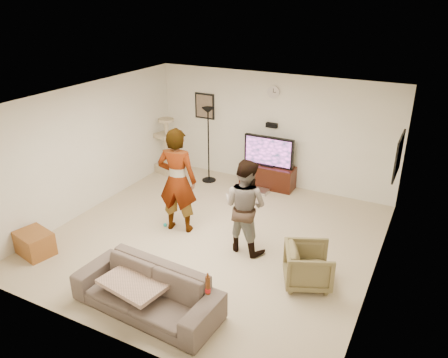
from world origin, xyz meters
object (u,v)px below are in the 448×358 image
at_px(cat_tree, 166,145).
at_px(sofa, 147,291).
at_px(armchair, 308,266).
at_px(person_left, 177,181).
at_px(tv_stand, 268,176).
at_px(beer_bottle, 208,285).
at_px(tv, 269,151).
at_px(floor_lamp, 208,146).
at_px(side_table, 35,243).
at_px(person_right, 245,206).

xyz_separation_m(cat_tree, sofa, (2.59, -4.28, -0.38)).
distance_m(cat_tree, armchair, 5.16).
relative_size(person_left, sofa, 0.93).
distance_m(tv_stand, armchair, 3.56).
distance_m(cat_tree, beer_bottle, 5.57).
bearing_deg(tv_stand, tv, 180.00).
distance_m(tv_stand, floor_lamp, 1.50).
bearing_deg(beer_bottle, person_left, 130.62).
distance_m(floor_lamp, side_table, 4.21).
distance_m(tv, person_left, 2.63).
xyz_separation_m(tv, person_left, (-0.73, -2.52, 0.13)).
bearing_deg(person_right, cat_tree, -26.91).
height_order(tv, person_right, person_right).
bearing_deg(floor_lamp, tv_stand, 13.64).
height_order(person_left, beer_bottle, person_left).
xyz_separation_m(cat_tree, person_right, (3.12, -2.26, 0.13)).
relative_size(cat_tree, armchair, 1.98).
distance_m(tv, cat_tree, 2.53).
xyz_separation_m(tv, cat_tree, (-2.50, -0.32, -0.16)).
distance_m(tv_stand, person_left, 2.73).
relative_size(sofa, armchair, 3.05).
xyz_separation_m(armchair, side_table, (-4.30, -1.31, -0.11)).
relative_size(tv, cat_tree, 0.83).
relative_size(tv_stand, floor_lamp, 0.70).
distance_m(tv_stand, person_right, 2.72).
bearing_deg(beer_bottle, tv, 102.86).
bearing_deg(armchair, person_right, 46.44).
bearing_deg(tv_stand, cat_tree, -172.65).
relative_size(beer_bottle, armchair, 0.36).
height_order(armchair, side_table, armchair).
distance_m(sofa, beer_bottle, 1.06).
bearing_deg(person_left, side_table, 35.06).
bearing_deg(side_table, person_right, 29.90).
xyz_separation_m(tv, person_right, (0.62, -2.58, -0.03)).
bearing_deg(floor_lamp, side_table, -105.29).
distance_m(person_right, beer_bottle, 2.07).
xyz_separation_m(tv_stand, tv, (-0.00, 0.00, 0.59)).
bearing_deg(person_right, beer_bottle, 111.01).
relative_size(person_right, sofa, 0.78).
bearing_deg(floor_lamp, cat_tree, 179.99).
relative_size(armchair, side_table, 1.15).
height_order(tv_stand, beer_bottle, beer_bottle).
height_order(floor_lamp, sofa, floor_lamp).
bearing_deg(tv, floor_lamp, -166.36).
bearing_deg(sofa, person_right, 78.54).
bearing_deg(beer_bottle, tv_stand, 102.86).
bearing_deg(armchair, tv_stand, 7.76).
relative_size(floor_lamp, person_left, 0.88).
distance_m(floor_lamp, person_right, 2.99).
relative_size(person_right, side_table, 2.72).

